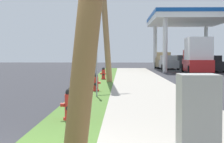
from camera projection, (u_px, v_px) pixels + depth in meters
fire_hydrant_nearest at (69, 106)px, 9.34m from camera, size 0.42×0.38×0.74m
fire_hydrant_second at (96, 83)px, 16.78m from camera, size 0.42×0.38×0.74m
fire_hydrant_third at (103, 74)px, 24.86m from camera, size 0.42×0.37×0.74m
utility_cabinet at (198, 124)px, 5.36m from camera, size 0.57×0.64×1.25m
street_sign_post at (97, 55)px, 14.61m from camera, size 0.05×0.36×2.12m
car_silver_by_near_pump at (168, 63)px, 45.96m from camera, size 2.07×4.56×1.57m
car_black_by_far_pump at (211, 64)px, 38.89m from camera, size 2.10×4.57×1.57m
truck_tan_at_forecourt at (163, 61)px, 50.00m from camera, size 2.51×5.54×1.97m
truck_teal_on_apron at (200, 62)px, 42.61m from camera, size 2.33×5.48×1.97m
truck_red_at_far_bay at (197, 57)px, 35.18m from camera, size 2.43×6.50×3.11m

